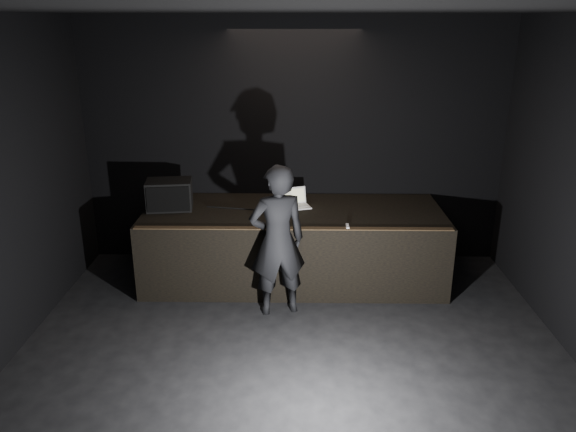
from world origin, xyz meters
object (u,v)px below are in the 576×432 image
Objects in this scene: stage_monitor at (169,195)px; person at (278,241)px; stage_riser at (293,244)px; beer_can at (271,207)px; laptop at (295,202)px.

person is (1.48, -0.98, -0.26)m from stage_monitor.
stage_riser is at bearing -117.18° from person.
stage_riser is 0.65m from beer_can.
laptop is 0.40m from beer_can.
stage_riser is at bearing 13.40° from beer_can.
beer_can is at bearing -11.77° from stage_monitor.
stage_monitor reaches higher than stage_riser.
laptop is (1.70, 0.14, -0.14)m from stage_monitor.
laptop is at bearing -116.85° from person.
laptop is at bearing 36.51° from beer_can.
stage_riser is 1.81m from stage_monitor.
beer_can is at bearing -166.60° from stage_riser.
stage_monitor is 1.38m from beer_can.
stage_monitor reaches higher than laptop.
person reaches higher than stage_monitor.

